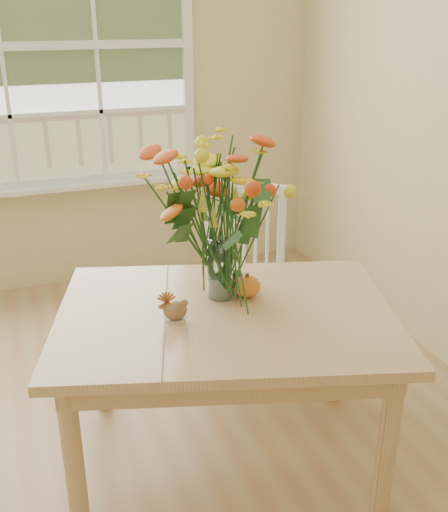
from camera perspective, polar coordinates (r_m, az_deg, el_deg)
name	(u,v)px	position (r m, az deg, el deg)	size (l,w,h in m)	color
wall_back	(5,82)	(3.94, -20.14, 15.34)	(4.00, 0.02, 2.70)	beige
window	(1,50)	(3.89, -20.49, 17.92)	(2.42, 0.12, 1.74)	silver
dining_table	(226,332)	(2.34, 0.17, -7.25)	(1.49, 1.24, 0.68)	tan
windsor_chair	(242,271)	(3.03, 1.71, -1.42)	(0.58, 0.57, 0.93)	white
flower_vase	(220,213)	(2.27, -0.38, 4.14)	(0.49, 0.49, 0.59)	white
pumpkin	(247,287)	(2.38, 2.20, -3.00)	(0.11, 0.11, 0.08)	orange
turkey_figurine	(175,311)	(2.21, -4.66, -5.21)	(0.10, 0.08, 0.11)	#CCB78C
dark_gourd	(234,280)	(2.46, 0.98, -2.27)	(0.13, 0.08, 0.07)	#38160F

